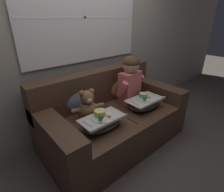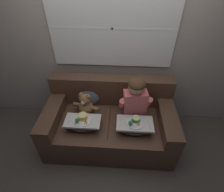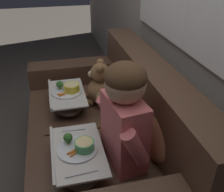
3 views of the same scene
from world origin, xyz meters
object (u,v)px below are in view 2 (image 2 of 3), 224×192
object	(u,v)px
child_figure	(136,97)
lap_tray_child	(135,126)
teddy_bear	(86,106)
throw_pillow_behind_child	(134,96)
throw_pillow_behind_teddy	(88,94)
lap_tray_teddy	(83,123)
couch	(110,121)

from	to	relation	value
child_figure	lap_tray_child	bearing A→B (deg)	-90.05
child_figure	teddy_bear	size ratio (longest dim) A/B	1.62
lap_tray_child	throw_pillow_behind_child	bearing A→B (deg)	89.99
throw_pillow_behind_teddy	lap_tray_child	xyz separation A→B (m)	(0.69, -0.49, -0.11)
throw_pillow_behind_child	lap_tray_child	distance (m)	0.50
lap_tray_teddy	lap_tray_child	bearing A→B (deg)	-0.05
throw_pillow_behind_child	lap_tray_child	size ratio (longest dim) A/B	0.85
lap_tray_child	lap_tray_teddy	world-z (taller)	lap_tray_teddy
throw_pillow_behind_child	teddy_bear	world-z (taller)	throw_pillow_behind_child
child_figure	lap_tray_teddy	xyz separation A→B (m)	(-0.69, -0.27, -0.27)
teddy_bear	lap_tray_child	size ratio (longest dim) A/B	0.82
couch	throw_pillow_behind_teddy	distance (m)	0.53
throw_pillow_behind_teddy	teddy_bear	bearing A→B (deg)	-90.32
teddy_bear	child_figure	bearing A→B (deg)	0.31
couch	lap_tray_child	bearing A→B (deg)	-35.63
lap_tray_child	teddy_bear	bearing A→B (deg)	158.90
throw_pillow_behind_teddy	teddy_bear	world-z (taller)	throw_pillow_behind_teddy
throw_pillow_behind_teddy	teddy_bear	xyz separation A→B (m)	(-0.00, -0.22, -0.03)
lap_tray_child	lap_tray_teddy	xyz separation A→B (m)	(-0.69, 0.00, 0.00)
teddy_bear	lap_tray_child	bearing A→B (deg)	-21.10
teddy_bear	lap_tray_teddy	size ratio (longest dim) A/B	0.83
throw_pillow_behind_teddy	couch	bearing A→B (deg)	-34.89
lap_tray_teddy	throw_pillow_behind_teddy	bearing A→B (deg)	89.93
throw_pillow_behind_child	teddy_bear	xyz separation A→B (m)	(-0.69, -0.22, -0.03)
couch	throw_pillow_behind_child	distance (m)	0.53
child_figure	teddy_bear	world-z (taller)	child_figure
child_figure	teddy_bear	xyz separation A→B (m)	(-0.69, -0.00, -0.19)
throw_pillow_behind_teddy	child_figure	distance (m)	0.74
couch	lap_tray_teddy	xyz separation A→B (m)	(-0.35, -0.25, 0.21)
throw_pillow_behind_teddy	lap_tray_child	world-z (taller)	throw_pillow_behind_teddy
throw_pillow_behind_teddy	lap_tray_child	distance (m)	0.85
throw_pillow_behind_teddy	lap_tray_teddy	distance (m)	0.50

